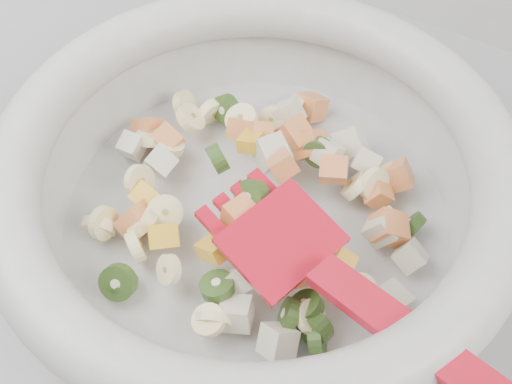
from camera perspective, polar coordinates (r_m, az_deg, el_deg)
The scene contains 2 objects.
counter at distance 0.99m, azimuth -8.20°, elevation -11.98°, with size 2.00×0.60×0.90m, color gray.
mixing_bowl at distance 0.47m, azimuth 0.06°, elevation 0.76°, with size 0.50×0.39×0.12m.
Camera 1 is at (0.33, 1.16, 1.33)m, focal length 45.00 mm.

